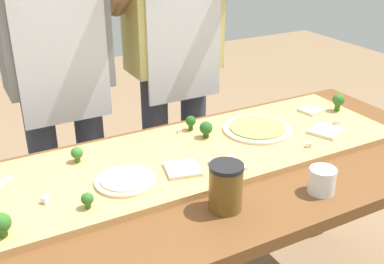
{
  "coord_description": "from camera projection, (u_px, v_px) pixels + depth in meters",
  "views": [
    {
      "loc": [
        -0.65,
        -1.15,
        1.53
      ],
      "look_at": [
        0.0,
        0.06,
        0.89
      ],
      "focal_mm": 44.1,
      "sensor_mm": 36.0,
      "label": 1
    }
  ],
  "objects": [
    {
      "name": "prep_table",
      "position": [
        200.0,
        197.0,
        1.56
      ],
      "size": [
        1.88,
        0.78,
        0.77
      ],
      "color": "brown",
      "rests_on": "ground"
    },
    {
      "name": "cheese_crumble_d",
      "position": [
        309.0,
        145.0,
        1.63
      ],
      "size": [
        0.02,
        0.02,
        0.02
      ],
      "primitive_type": "cube",
      "rotation": [
        0.0,
        0.0,
        1.03
      ],
      "color": "silver",
      "rests_on": "cutting_board"
    },
    {
      "name": "pizza_whole_pesto_green",
      "position": [
        257.0,
        129.0,
        1.75
      ],
      "size": [
        0.25,
        0.25,
        0.02
      ],
      "color": "beige",
      "rests_on": "cutting_board"
    },
    {
      "name": "cheese_crumble_a",
      "position": [
        337.0,
        122.0,
        1.8
      ],
      "size": [
        0.02,
        0.02,
        0.02
      ],
      "primitive_type": "cube",
      "rotation": [
        0.0,
        0.0,
        1.23
      ],
      "color": "white",
      "rests_on": "cutting_board"
    },
    {
      "name": "flour_cup",
      "position": [
        322.0,
        182.0,
        1.39
      ],
      "size": [
        0.08,
        0.08,
        0.08
      ],
      "color": "white",
      "rests_on": "prep_table"
    },
    {
      "name": "cheese_crumble_c",
      "position": [
        46.0,
        200.0,
        1.31
      ],
      "size": [
        0.03,
        0.03,
        0.02
      ],
      "primitive_type": "cube",
      "rotation": [
        0.0,
        0.0,
        0.5
      ],
      "color": "white",
      "rests_on": "cutting_board"
    },
    {
      "name": "cheese_crumble_b",
      "position": [
        179.0,
        131.0,
        1.73
      ],
      "size": [
        0.02,
        0.02,
        0.01
      ],
      "primitive_type": "cube",
      "rotation": [
        0.0,
        0.0,
        1.44
      ],
      "color": "silver",
      "rests_on": "cutting_board"
    },
    {
      "name": "broccoli_floret_front_left",
      "position": [
        206.0,
        128.0,
        1.69
      ],
      "size": [
        0.05,
        0.05,
        0.06
      ],
      "color": "#2C5915",
      "rests_on": "cutting_board"
    },
    {
      "name": "sauce_jar",
      "position": [
        226.0,
        187.0,
        1.3
      ],
      "size": [
        0.1,
        0.1,
        0.14
      ],
      "color": "brown",
      "rests_on": "prep_table"
    },
    {
      "name": "pizza_slice_near_right",
      "position": [
        326.0,
        131.0,
        1.74
      ],
      "size": [
        0.14,
        0.14,
        0.01
      ],
      "primitive_type": "cube",
      "rotation": [
        0.0,
        0.0,
        0.4
      ],
      "color": "beige",
      "rests_on": "cutting_board"
    },
    {
      "name": "broccoli_floret_center_left",
      "position": [
        191.0,
        122.0,
        1.74
      ],
      "size": [
        0.04,
        0.04,
        0.06
      ],
      "color": "#2C5915",
      "rests_on": "cutting_board"
    },
    {
      "name": "cook_left",
      "position": [
        58.0,
        64.0,
        1.83
      ],
      "size": [
        0.54,
        0.39,
        1.67
      ],
      "color": "#333847",
      "rests_on": "ground"
    },
    {
      "name": "cutting_board",
      "position": [
        177.0,
        159.0,
        1.57
      ],
      "size": [
        1.62,
        0.47,
        0.02
      ],
      "primitive_type": "cube",
      "color": "tan",
      "rests_on": "prep_table"
    },
    {
      "name": "pizza_slice_center",
      "position": [
        311.0,
        110.0,
        1.92
      ],
      "size": [
        0.09,
        0.09,
        0.01
      ],
      "primitive_type": "cube",
      "rotation": [
        0.0,
        0.0,
        0.17
      ],
      "color": "beige",
      "rests_on": "cutting_board"
    },
    {
      "name": "pizza_slice_far_left",
      "position": [
        183.0,
        169.0,
        1.47
      ],
      "size": [
        0.13,
        0.13,
        0.01
      ],
      "primitive_type": "cube",
      "rotation": [
        0.0,
        0.0,
        -0.23
      ],
      "color": "beige",
      "rests_on": "cutting_board"
    },
    {
      "name": "broccoli_floret_center_right",
      "position": [
        87.0,
        199.0,
        1.28
      ],
      "size": [
        0.04,
        0.04,
        0.05
      ],
      "color": "#366618",
      "rests_on": "cutting_board"
    },
    {
      "name": "pizza_whole_cheese_artichoke",
      "position": [
        125.0,
        180.0,
        1.41
      ],
      "size": [
        0.18,
        0.18,
        0.02
      ],
      "color": "beige",
      "rests_on": "cutting_board"
    },
    {
      "name": "broccoli_floret_back_mid",
      "position": [
        338.0,
        101.0,
        1.91
      ],
      "size": [
        0.05,
        0.05,
        0.07
      ],
      "color": "#366618",
      "rests_on": "cutting_board"
    },
    {
      "name": "cook_right",
      "position": [
        174.0,
        47.0,
        2.05
      ],
      "size": [
        0.54,
        0.39,
        1.67
      ],
      "color": "#333847",
      "rests_on": "ground"
    },
    {
      "name": "broccoli_floret_back_right",
      "position": [
        1.0,
        223.0,
        1.17
      ],
      "size": [
        0.05,
        0.05,
        0.06
      ],
      "color": "#366618",
      "rests_on": "cutting_board"
    },
    {
      "name": "pizza_slice_far_right",
      "position": [
        227.0,
        165.0,
        1.5
      ],
      "size": [
        0.1,
        0.1,
        0.01
      ],
      "primitive_type": "cube",
      "rotation": [
        0.0,
        0.0,
        -0.05
      ],
      "color": "beige",
      "rests_on": "cutting_board"
    },
    {
      "name": "broccoli_floret_back_left",
      "position": [
        77.0,
        153.0,
        1.52
      ],
      "size": [
        0.04,
        0.04,
        0.05
      ],
      "color": "#3F7220",
      "rests_on": "cutting_board"
    }
  ]
}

